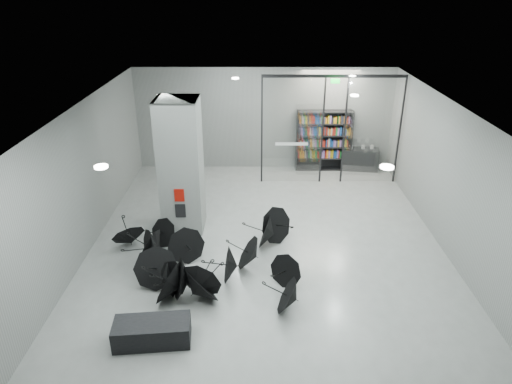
{
  "coord_description": "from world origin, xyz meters",
  "views": [
    {
      "loc": [
        -0.27,
        -10.4,
        6.92
      ],
      "look_at": [
        -0.3,
        1.5,
        1.4
      ],
      "focal_mm": 31.97,
      "sensor_mm": 36.0,
      "label": 1
    }
  ],
  "objects_px": {
    "bookshelf": "(324,141)",
    "umbrella_cluster": "(201,265)",
    "shop_counter": "(359,159)",
    "column": "(181,166)",
    "bench": "(152,332)"
  },
  "relations": [
    {
      "from": "bookshelf",
      "to": "bench",
      "type": "bearing_deg",
      "value": -116.72
    },
    {
      "from": "umbrella_cluster",
      "to": "bench",
      "type": "bearing_deg",
      "value": -107.61
    },
    {
      "from": "column",
      "to": "umbrella_cluster",
      "type": "distance_m",
      "value": 3.2
    },
    {
      "from": "bench",
      "to": "column",
      "type": "bearing_deg",
      "value": 84.95
    },
    {
      "from": "column",
      "to": "bookshelf",
      "type": "height_order",
      "value": "column"
    },
    {
      "from": "column",
      "to": "bookshelf",
      "type": "relative_size",
      "value": 1.67
    },
    {
      "from": "shop_counter",
      "to": "umbrella_cluster",
      "type": "relative_size",
      "value": 0.26
    },
    {
      "from": "column",
      "to": "bench",
      "type": "bearing_deg",
      "value": -89.56
    },
    {
      "from": "column",
      "to": "bookshelf",
      "type": "distance_m",
      "value": 6.84
    },
    {
      "from": "bookshelf",
      "to": "umbrella_cluster",
      "type": "xyz_separation_m",
      "value": [
        -4.06,
        -7.35,
        -0.89
      ]
    },
    {
      "from": "column",
      "to": "shop_counter",
      "type": "height_order",
      "value": "column"
    },
    {
      "from": "shop_counter",
      "to": "umbrella_cluster",
      "type": "bearing_deg",
      "value": -119.5
    },
    {
      "from": "column",
      "to": "bench",
      "type": "relative_size",
      "value": 2.52
    },
    {
      "from": "shop_counter",
      "to": "column",
      "type": "bearing_deg",
      "value": -135.71
    },
    {
      "from": "bench",
      "to": "bookshelf",
      "type": "relative_size",
      "value": 0.66
    }
  ]
}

